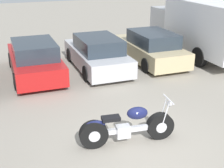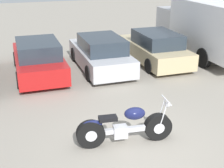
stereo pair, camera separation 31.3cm
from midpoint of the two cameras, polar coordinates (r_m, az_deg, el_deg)
ground_plane at (r=7.86m, az=6.80°, el=-10.96°), size 60.00×60.00×0.00m
motorcycle at (r=7.67m, az=3.44°, el=-7.86°), size 2.40×0.71×1.08m
parked_car_red at (r=12.54m, az=-12.63°, el=4.54°), size 1.83×4.31×1.39m
parked_car_silver at (r=12.91m, az=-1.41°, el=5.56°), size 1.83×4.31×1.39m
parked_car_champagne at (r=13.92m, az=8.48°, el=6.51°), size 1.83×4.31×1.39m
delivery_truck at (r=15.08m, az=17.93°, el=9.96°), size 2.28×6.18×2.61m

